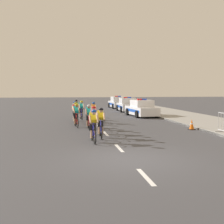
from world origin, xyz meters
The scene contains 18 objects.
ground_plane centered at (0.00, 0.00, 0.00)m, with size 160.00×160.00×0.00m, color #424247.
sidewalk_slab centered at (8.10, 14.00, 0.06)m, with size 4.86×60.00×0.12m, color gray.
kerb_edge centered at (5.75, 14.00, 0.07)m, with size 0.16×60.00×0.13m, color #9E9E99.
lane_markings_centre centered at (0.00, 5.95, 0.00)m, with size 0.14×17.60×0.01m.
cyclist_lead centered at (-0.93, 3.41, 0.79)m, with size 0.42×1.72×1.56m.
cyclist_second centered at (-0.44, 4.62, 0.79)m, with size 0.43×1.72×1.56m.
cyclist_third centered at (-0.64, 6.07, 0.79)m, with size 0.45×1.72×1.56m.
cyclist_fourth centered at (-0.78, 7.72, 0.79)m, with size 0.42×1.72×1.56m.
cyclist_fifth centered at (-1.48, 8.98, 0.79)m, with size 0.45×1.72×1.56m.
cyclist_sixth centered at (-1.49, 10.80, 0.79)m, with size 0.44×1.72×1.56m.
cyclist_seventh centered at (-1.47, 12.43, 0.79)m, with size 0.42×1.72×1.56m.
cyclist_eighth centered at (-0.16, 11.15, 0.79)m, with size 0.42×1.72×1.56m.
cyclist_ninth centered at (-1.22, 15.99, 0.79)m, with size 0.42×1.72×1.56m.
cyclist_tenth centered at (-0.90, 13.68, 0.79)m, with size 0.43×1.72×1.56m.
police_car_nearest centered at (4.62, 15.60, 0.68)m, with size 2.30×4.54×1.59m.
police_car_second centered at (4.62, 21.64, 0.68)m, with size 2.08×4.44×1.59m.
police_car_third centered at (4.62, 27.50, 0.68)m, with size 2.10×4.45×1.59m.
traffic_cone_near centered at (5.33, 6.64, 0.31)m, with size 0.36×0.36×0.64m.
Camera 1 is at (-2.18, -9.67, 2.42)m, focal length 46.49 mm.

